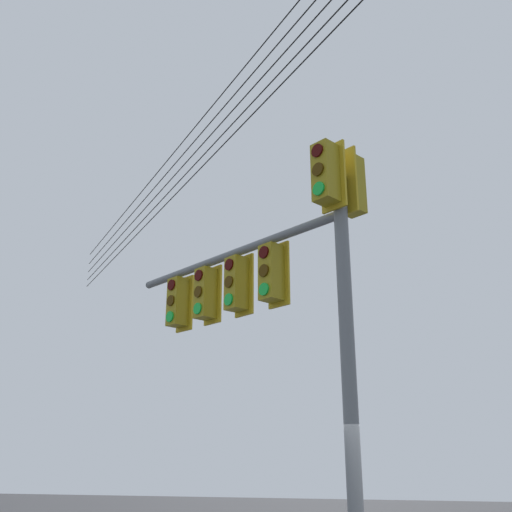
{
  "coord_description": "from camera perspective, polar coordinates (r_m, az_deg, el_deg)",
  "views": [
    {
      "loc": [
        -0.16,
        7.87,
        2.04
      ],
      "look_at": [
        2.41,
        -0.91,
        5.22
      ],
      "focal_mm": 41.79,
      "sensor_mm": 36.0,
      "label": 1
    }
  ],
  "objects": [
    {
      "name": "signal_mast_assembly",
      "position": [
        9.27,
        1.65,
        -2.59
      ],
      "size": [
        4.64,
        3.04,
        6.47
      ],
      "color": "slate",
      "rests_on": "ground"
    },
    {
      "name": "overhead_wire_span",
      "position": [
        11.64,
        2.81,
        19.08
      ],
      "size": [
        22.17,
        22.93,
        1.84
      ],
      "color": "black"
    }
  ]
}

